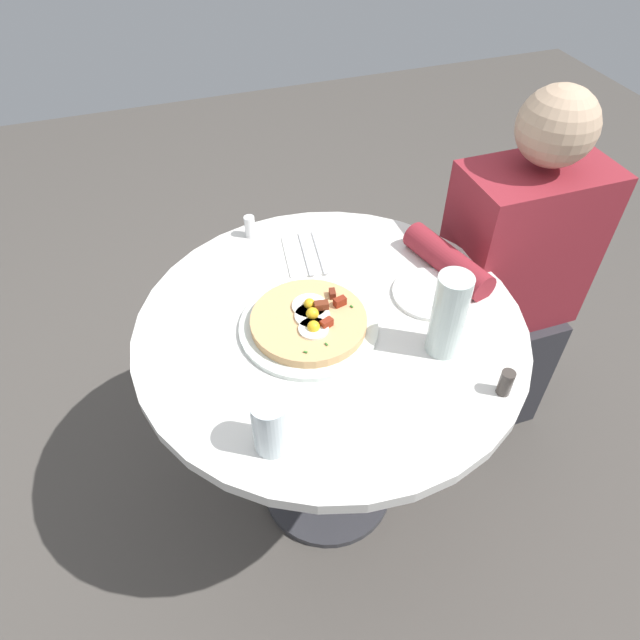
{
  "coord_description": "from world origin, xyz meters",
  "views": [
    {
      "loc": [
        -0.32,
        -0.85,
        1.65
      ],
      "look_at": [
        -0.03,
        -0.0,
        0.76
      ],
      "focal_mm": 31.93,
      "sensor_mm": 36.0,
      "label": 1
    }
  ],
  "objects_px": {
    "pizza_plate": "(309,328)",
    "salt_shaker": "(250,227)",
    "water_glass": "(271,425)",
    "water_bottle": "(449,315)",
    "dining_table": "(330,373)",
    "person_seated": "(504,297)",
    "breakfast_pizza": "(310,321)",
    "knife": "(306,253)",
    "pepper_shaker": "(506,383)",
    "bread_plate": "(431,294)",
    "fork": "(320,252)"
  },
  "relations": [
    {
      "from": "fork",
      "to": "salt_shaker",
      "type": "xyz_separation_m",
      "value": [
        -0.15,
        0.13,
        0.02
      ]
    },
    {
      "from": "water_glass",
      "to": "salt_shaker",
      "type": "relative_size",
      "value": 2.07
    },
    {
      "from": "water_glass",
      "to": "breakfast_pizza",
      "type": "bearing_deg",
      "value": 58.69
    },
    {
      "from": "water_bottle",
      "to": "fork",
      "type": "bearing_deg",
      "value": 109.71
    },
    {
      "from": "fork",
      "to": "water_bottle",
      "type": "height_order",
      "value": "water_bottle"
    },
    {
      "from": "water_glass",
      "to": "pepper_shaker",
      "type": "bearing_deg",
      "value": -3.89
    },
    {
      "from": "person_seated",
      "to": "dining_table",
      "type": "bearing_deg",
      "value": -165.97
    },
    {
      "from": "knife",
      "to": "water_glass",
      "type": "xyz_separation_m",
      "value": [
        -0.23,
        -0.52,
        0.06
      ]
    },
    {
      "from": "water_glass",
      "to": "water_bottle",
      "type": "bearing_deg",
      "value": 15.63
    },
    {
      "from": "person_seated",
      "to": "pepper_shaker",
      "type": "distance_m",
      "value": 0.62
    },
    {
      "from": "breakfast_pizza",
      "to": "salt_shaker",
      "type": "relative_size",
      "value": 4.33
    },
    {
      "from": "salt_shaker",
      "to": "water_bottle",
      "type": "bearing_deg",
      "value": -61.14
    },
    {
      "from": "salt_shaker",
      "to": "pepper_shaker",
      "type": "relative_size",
      "value": 1.0
    },
    {
      "from": "fork",
      "to": "knife",
      "type": "bearing_deg",
      "value": 90.0
    },
    {
      "from": "knife",
      "to": "water_bottle",
      "type": "xyz_separation_m",
      "value": [
        0.18,
        -0.4,
        0.09
      ]
    },
    {
      "from": "pizza_plate",
      "to": "salt_shaker",
      "type": "height_order",
      "value": "salt_shaker"
    },
    {
      "from": "dining_table",
      "to": "knife",
      "type": "bearing_deg",
      "value": 84.86
    },
    {
      "from": "dining_table",
      "to": "water_glass",
      "type": "relative_size",
      "value": 7.19
    },
    {
      "from": "person_seated",
      "to": "pizza_plate",
      "type": "relative_size",
      "value": 3.64
    },
    {
      "from": "dining_table",
      "to": "water_glass",
      "type": "height_order",
      "value": "water_glass"
    },
    {
      "from": "water_glass",
      "to": "fork",
      "type": "bearing_deg",
      "value": 62.44
    },
    {
      "from": "dining_table",
      "to": "knife",
      "type": "height_order",
      "value": "knife"
    },
    {
      "from": "water_glass",
      "to": "dining_table",
      "type": "bearing_deg",
      "value": 51.7
    },
    {
      "from": "person_seated",
      "to": "pizza_plate",
      "type": "xyz_separation_m",
      "value": [
        -0.65,
        -0.15,
        0.24
      ]
    },
    {
      "from": "breakfast_pizza",
      "to": "pepper_shaker",
      "type": "xyz_separation_m",
      "value": [
        0.31,
        -0.29,
        0.0
      ]
    },
    {
      "from": "pizza_plate",
      "to": "breakfast_pizza",
      "type": "distance_m",
      "value": 0.02
    },
    {
      "from": "bread_plate",
      "to": "salt_shaker",
      "type": "bearing_deg",
      "value": 133.3
    },
    {
      "from": "dining_table",
      "to": "person_seated",
      "type": "height_order",
      "value": "person_seated"
    },
    {
      "from": "breakfast_pizza",
      "to": "person_seated",
      "type": "bearing_deg",
      "value": 13.26
    },
    {
      "from": "person_seated",
      "to": "water_glass",
      "type": "bearing_deg",
      "value": -152.89
    },
    {
      "from": "person_seated",
      "to": "water_bottle",
      "type": "distance_m",
      "value": 0.6
    },
    {
      "from": "dining_table",
      "to": "bread_plate",
      "type": "height_order",
      "value": "bread_plate"
    },
    {
      "from": "breakfast_pizza",
      "to": "pepper_shaker",
      "type": "relative_size",
      "value": 4.34
    },
    {
      "from": "person_seated",
      "to": "bread_plate",
      "type": "xyz_separation_m",
      "value": [
        -0.35,
        -0.14,
        0.23
      ]
    },
    {
      "from": "pizza_plate",
      "to": "salt_shaker",
      "type": "xyz_separation_m",
      "value": [
        -0.04,
        0.38,
        0.02
      ]
    },
    {
      "from": "breakfast_pizza",
      "to": "fork",
      "type": "xyz_separation_m",
      "value": [
        0.11,
        0.25,
        -0.02
      ]
    },
    {
      "from": "salt_shaker",
      "to": "water_glass",
      "type": "bearing_deg",
      "value": -100.39
    },
    {
      "from": "dining_table",
      "to": "pizza_plate",
      "type": "height_order",
      "value": "pizza_plate"
    },
    {
      "from": "breakfast_pizza",
      "to": "bread_plate",
      "type": "bearing_deg",
      "value": 2.66
    },
    {
      "from": "breakfast_pizza",
      "to": "knife",
      "type": "relative_size",
      "value": 1.44
    },
    {
      "from": "breakfast_pizza",
      "to": "water_glass",
      "type": "relative_size",
      "value": 2.09
    },
    {
      "from": "breakfast_pizza",
      "to": "bread_plate",
      "type": "relative_size",
      "value": 1.42
    },
    {
      "from": "salt_shaker",
      "to": "breakfast_pizza",
      "type": "bearing_deg",
      "value": -83.89
    },
    {
      "from": "breakfast_pizza",
      "to": "water_glass",
      "type": "bearing_deg",
      "value": -121.31
    },
    {
      "from": "bread_plate",
      "to": "pepper_shaker",
      "type": "bearing_deg",
      "value": -88.96
    },
    {
      "from": "dining_table",
      "to": "pizza_plate",
      "type": "distance_m",
      "value": 0.19
    },
    {
      "from": "breakfast_pizza",
      "to": "pizza_plate",
      "type": "bearing_deg",
      "value": -163.85
    },
    {
      "from": "dining_table",
      "to": "salt_shaker",
      "type": "relative_size",
      "value": 14.86
    },
    {
      "from": "water_glass",
      "to": "person_seated",
      "type": "bearing_deg",
      "value": 27.11
    },
    {
      "from": "dining_table",
      "to": "water_bottle",
      "type": "height_order",
      "value": "water_bottle"
    }
  ]
}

